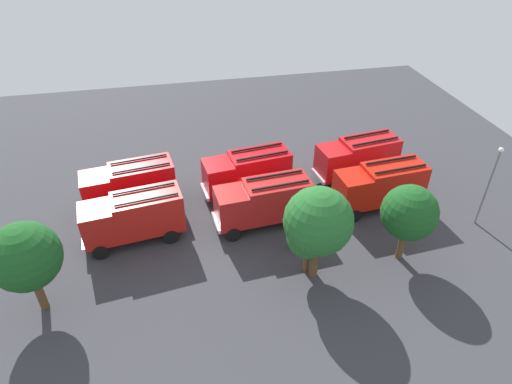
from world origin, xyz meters
TOP-DOWN VIEW (x-y plane):
  - ground_plane at (0.00, 0.00)m, footprint 56.47×56.47m
  - fire_truck_0 at (-9.42, -2.27)m, footprint 7.46×3.51m
  - fire_truck_1 at (0.31, -1.95)m, footprint 7.45×3.48m
  - fire_truck_2 at (9.68, -2.08)m, footprint 7.47×3.54m
  - fire_truck_3 at (-9.48, 2.08)m, footprint 7.37×3.21m
  - fire_truck_4 at (-0.07, 2.30)m, footprint 7.38×3.23m
  - fire_truck_5 at (9.31, 2.12)m, footprint 7.46×3.53m
  - firefighter_0 at (-1.41, 5.35)m, footprint 0.27×0.43m
  - firefighter_1 at (0.05, -5.02)m, footprint 0.41×0.48m
  - tree_0 at (-8.53, 7.84)m, footprint 3.73×3.73m
  - tree_1 at (-2.14, 8.21)m, footprint 4.35×4.35m
  - tree_2 at (-1.76, 7.74)m, footprint 2.81×2.81m
  - tree_3 at (14.88, 7.44)m, footprint 4.06×4.06m
  - traffic_cone_0 at (-4.72, 4.21)m, footprint 0.39×0.39m
  - traffic_cone_1 at (11.34, -0.16)m, footprint 0.42×0.42m
  - lamppost at (-16.05, 5.56)m, footprint 0.36×0.36m

SIDE VIEW (x-z plane):
  - ground_plane at x=0.00m, z-range 0.00..0.00m
  - traffic_cone_0 at x=-4.72m, z-range 0.00..0.56m
  - traffic_cone_1 at x=11.34m, z-range 0.00..0.59m
  - firefighter_0 at x=-1.41m, z-range 0.09..1.74m
  - firefighter_1 at x=0.05m, z-range 0.10..1.80m
  - fire_truck_0 at x=-9.42m, z-range 0.21..4.09m
  - fire_truck_1 at x=0.31m, z-range 0.21..4.09m
  - fire_truck_2 at x=9.68m, z-range 0.21..4.09m
  - fire_truck_3 at x=-9.48m, z-range 0.21..4.09m
  - fire_truck_4 at x=-0.07m, z-range 0.21..4.09m
  - fire_truck_5 at x=9.31m, z-range 0.21..4.09m
  - tree_2 at x=-1.76m, z-range 0.75..5.10m
  - lamppost at x=-16.05m, z-range 0.57..7.16m
  - tree_0 at x=-8.53m, z-range 1.00..6.77m
  - tree_3 at x=14.88m, z-range 1.09..7.37m
  - tree_1 at x=-2.14m, z-range 1.17..7.91m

